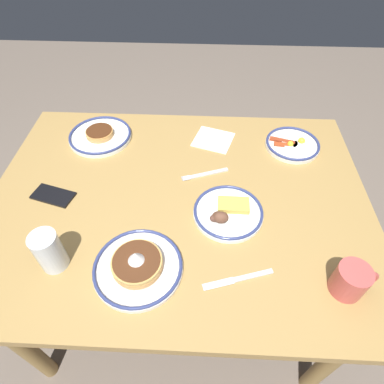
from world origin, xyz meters
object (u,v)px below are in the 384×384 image
(plate_far_side, at_px, (138,266))
(paper_napkin, at_px, (213,140))
(fork_near, at_px, (205,174))
(plate_center_pancakes, at_px, (228,212))
(coffee_mug, at_px, (351,280))
(cell_phone, at_px, (53,195))
(drinking_glass, at_px, (50,252))
(plate_far_companion, at_px, (293,144))
(butter_knife, at_px, (238,279))
(plate_near_main, at_px, (100,135))

(plate_far_side, relative_size, paper_napkin, 1.73)
(paper_napkin, xyz_separation_m, fork_near, (0.03, 0.21, 0.00))
(plate_center_pancakes, bearing_deg, plate_far_side, 39.08)
(coffee_mug, height_order, paper_napkin, coffee_mug)
(cell_phone, relative_size, paper_napkin, 0.96)
(drinking_glass, bearing_deg, plate_far_companion, -143.78)
(drinking_glass, bearing_deg, plate_center_pancakes, -158.12)
(drinking_glass, relative_size, fork_near, 0.76)
(coffee_mug, distance_m, butter_knife, 0.30)
(plate_far_companion, height_order, coffee_mug, coffee_mug)
(plate_center_pancakes, xyz_separation_m, fork_near, (0.08, -0.19, -0.01))
(plate_near_main, relative_size, coffee_mug, 2.08)
(coffee_mug, relative_size, butter_knife, 0.60)
(plate_far_side, distance_m, fork_near, 0.44)
(coffee_mug, height_order, butter_knife, coffee_mug)
(plate_center_pancakes, height_order, plate_far_side, plate_far_side)
(plate_near_main, relative_size, plate_far_companion, 1.19)
(coffee_mug, height_order, fork_near, coffee_mug)
(plate_near_main, bearing_deg, butter_knife, 131.32)
(plate_far_companion, xyz_separation_m, plate_far_side, (0.53, 0.58, 0.01))
(drinking_glass, height_order, butter_knife, drinking_glass)
(paper_napkin, height_order, fork_near, fork_near)
(plate_far_side, xyz_separation_m, coffee_mug, (-0.58, 0.03, 0.03))
(plate_far_companion, bearing_deg, plate_center_pancakes, 53.43)
(plate_far_side, xyz_separation_m, cell_phone, (0.34, -0.27, -0.02))
(plate_far_companion, relative_size, drinking_glass, 1.63)
(plate_center_pancakes, relative_size, plate_far_companion, 1.07)
(plate_far_companion, height_order, drinking_glass, drinking_glass)
(cell_phone, distance_m, fork_near, 0.54)
(plate_near_main, bearing_deg, plate_far_side, 113.03)
(plate_center_pancakes, relative_size, butter_knife, 1.13)
(coffee_mug, bearing_deg, plate_far_side, -3.01)
(cell_phone, bearing_deg, plate_near_main, -89.23)
(coffee_mug, bearing_deg, plate_far_companion, -85.53)
(butter_knife, bearing_deg, plate_near_main, -48.68)
(plate_near_main, distance_m, plate_far_companion, 0.79)
(plate_near_main, height_order, butter_knife, plate_near_main)
(plate_far_side, distance_m, coffee_mug, 0.58)
(plate_far_side, distance_m, cell_phone, 0.44)
(cell_phone, relative_size, fork_near, 0.82)
(plate_near_main, distance_m, cell_phone, 0.34)
(plate_near_main, xyz_separation_m, coffee_mug, (-0.84, 0.63, 0.03))
(plate_far_companion, bearing_deg, cell_phone, 19.53)
(coffee_mug, xyz_separation_m, butter_knife, (0.29, -0.01, -0.05))
(paper_napkin, bearing_deg, plate_near_main, 1.19)
(plate_near_main, bearing_deg, drinking_glass, 90.93)
(plate_far_companion, xyz_separation_m, fork_near, (0.35, 0.18, -0.01))
(plate_near_main, bearing_deg, coffee_mug, 143.05)
(plate_near_main, distance_m, butter_knife, 0.82)
(plate_near_main, relative_size, paper_napkin, 1.71)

